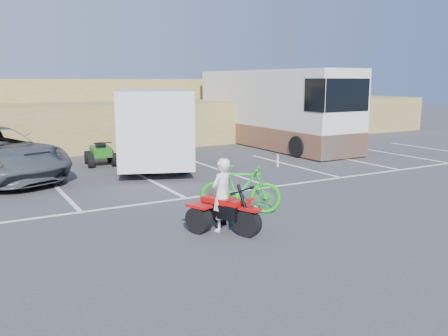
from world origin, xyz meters
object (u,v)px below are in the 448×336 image
red_trike_atv (227,232)px  quad_atv_green (101,165)px  rider (222,195)px  rv_motorhome (273,114)px  quad_atv_blue (30,186)px  green_dirt_bike (240,189)px  cargo_trailer (154,125)px

red_trike_atv → quad_atv_green: (-0.16, 8.95, 0.00)m
rider → rv_motorhome: rv_motorhome is taller
quad_atv_blue → quad_atv_green: quad_atv_blue is taller
rv_motorhome → green_dirt_bike: bearing=-129.4°
cargo_trailer → quad_atv_green: bearing=165.9°
red_trike_atv → quad_atv_blue: 7.17m
cargo_trailer → quad_atv_blue: cargo_trailer is taller
quad_atv_green → rv_motorhome: bearing=15.1°
green_dirt_bike → quad_atv_green: bearing=43.0°
rider → quad_atv_green: rider is taller
rider → rv_motorhome: (8.36, 10.05, 0.74)m
red_trike_atv → rider: 0.77m
green_dirt_bike → quad_atv_green: green_dirt_bike is taller
red_trike_atv → quad_atv_green: 8.95m
cargo_trailer → rv_motorhome: (6.81, 2.35, 0.03)m
green_dirt_bike → quad_atv_blue: bearing=70.3°
rv_motorhome → quad_atv_blue: size_ratio=5.97×
red_trike_atv → green_dirt_bike: (0.95, 1.07, 0.57)m
quad_atv_green → quad_atv_blue: bearing=-132.2°
quad_atv_blue → quad_atv_green: size_ratio=1.16×
cargo_trailer → quad_atv_blue: (-4.41, -1.28, -1.47)m
red_trike_atv → quad_atv_blue: quad_atv_blue is taller
green_dirt_bike → cargo_trailer: size_ratio=0.30×
quad_atv_blue → rv_motorhome: bearing=-1.8°
red_trike_atv → rider: size_ratio=0.97×
red_trike_atv → quad_atv_green: bearing=67.6°
red_trike_atv → rider: rider is taller
cargo_trailer → quad_atv_green: size_ratio=4.52×
red_trike_atv → cargo_trailer: cargo_trailer is taller
rider → green_dirt_bike: rider is taller
red_trike_atv → rider: bearing=90.0°
rider → rv_motorhome: size_ratio=0.16×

